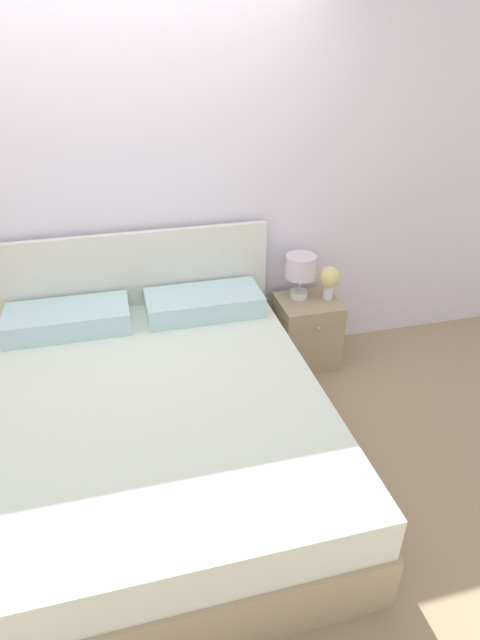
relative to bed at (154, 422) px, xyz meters
The scene contains 6 objects.
ground_plane 1.01m from the bed, 90.00° to the left, with size 12.00×12.00×0.00m, color tan.
wall_back 1.44m from the bed, 90.00° to the left, with size 8.00×0.06×2.60m.
bed is the anchor object (origin of this frame).
nightstand 1.40m from the bed, 32.40° to the left, with size 0.42×0.40×0.51m.
table_lamp 1.47m from the bed, 35.86° to the left, with size 0.21×0.21×0.32m.
flower_vase 1.58m from the bed, 29.67° to the left, with size 0.15×0.15×0.24m.
Camera 1 is at (-0.05, -3.11, 2.16)m, focal length 28.00 mm.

